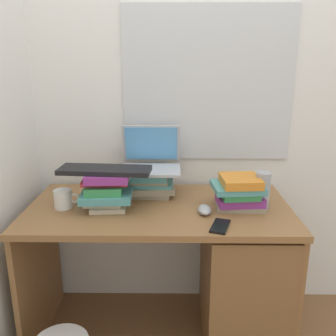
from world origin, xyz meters
TOP-DOWN VIEW (x-y plane):
  - ground_plane at (0.00, 0.00)m, footprint 6.00×6.00m
  - wall_back at (0.00, 0.36)m, footprint 6.00×0.06m
  - desk at (0.31, -0.02)m, footprint 1.26×0.64m
  - book_stack_tall at (-0.05, 0.14)m, footprint 0.24×0.19m
  - book_stack_keyboard_riser at (-0.24, -0.04)m, footprint 0.24×0.19m
  - book_stack_side at (0.38, -0.02)m, footprint 0.25×0.21m
  - laptop at (-0.05, 0.19)m, footprint 0.31×0.26m
  - keyboard at (-0.25, -0.04)m, footprint 0.43×0.17m
  - computer_mouse at (0.21, -0.09)m, footprint 0.06×0.10m
  - mug at (-0.45, -0.03)m, footprint 0.12×0.08m
  - water_bottle at (0.49, -0.02)m, footprint 0.07×0.07m
  - cell_phone at (0.27, -0.23)m, footprint 0.11×0.15m

SIDE VIEW (x-z plane):
  - ground_plane at x=0.00m, z-range 0.00..0.00m
  - desk at x=0.31m, z-range 0.03..0.76m
  - cell_phone at x=0.27m, z-range 0.73..0.74m
  - computer_mouse at x=0.21m, z-range 0.73..0.76m
  - mug at x=-0.45m, z-range 0.73..0.82m
  - book_stack_tall at x=-0.05m, z-range 0.73..0.86m
  - book_stack_side at x=0.38m, z-range 0.73..0.89m
  - water_bottle at x=0.49m, z-range 0.73..0.90m
  - book_stack_keyboard_riser at x=-0.24m, z-range 0.73..0.91m
  - laptop at x=-0.05m, z-range 0.80..1.02m
  - keyboard at x=-0.25m, z-range 0.91..0.93m
  - wall_back at x=0.00m, z-range 0.00..2.60m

